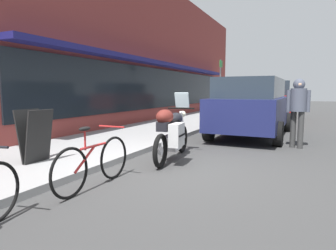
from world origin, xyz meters
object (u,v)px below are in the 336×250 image
at_px(pedestrian_walking, 298,104).
at_px(sandwich_board_sign, 35,136).
at_px(parking_sign_pole, 220,84).
at_px(touring_motorcycle, 172,132).
at_px(parked_bicycle, 94,163).
at_px(parked_minivan, 252,106).
at_px(parked_car_down_block, 271,99).

xyz_separation_m(pedestrian_walking, sandwich_board_sign, (-4.21, 4.34, -0.49)).
height_order(pedestrian_walking, parking_sign_pole, parking_sign_pole).
xyz_separation_m(touring_motorcycle, parking_sign_pole, (8.59, 1.34, 1.15)).
bearing_deg(sandwich_board_sign, parked_bicycle, -104.10).
bearing_deg(sandwich_board_sign, parked_minivan, -27.41).
relative_size(parking_sign_pole, parked_car_down_block, 0.61).
xyz_separation_m(pedestrian_walking, parked_car_down_block, (8.18, 1.50, -0.11)).
relative_size(parked_minivan, sandwich_board_sign, 4.87).
relative_size(touring_motorcycle, parked_minivan, 0.45).
bearing_deg(pedestrian_walking, touring_motorcycle, 138.84).
xyz_separation_m(touring_motorcycle, parked_minivan, (4.14, -0.92, 0.35)).
height_order(touring_motorcycle, parked_minivan, parked_minivan).
distance_m(sandwich_board_sign, parking_sign_pole, 10.29).
bearing_deg(parked_car_down_block, parking_sign_pole, 136.06).
bearing_deg(touring_motorcycle, parked_car_down_block, -4.10).
bearing_deg(touring_motorcycle, sandwich_board_sign, 127.94).
bearing_deg(parked_minivan, parked_bicycle, 168.37).
height_order(touring_motorcycle, parking_sign_pole, parking_sign_pole).
height_order(touring_motorcycle, parked_car_down_block, parked_car_down_block).
bearing_deg(sandwich_board_sign, pedestrian_walking, -45.86).
relative_size(pedestrian_walking, parked_car_down_block, 0.38).
distance_m(parked_minivan, parked_car_down_block, 6.65).
bearing_deg(touring_motorcycle, parked_bicycle, 170.08).
distance_m(parked_bicycle, parking_sign_pole, 10.77).
height_order(parked_minivan, parking_sign_pole, parking_sign_pole).
distance_m(touring_motorcycle, parked_minivan, 4.26).
height_order(touring_motorcycle, sandwich_board_sign, touring_motorcycle).
relative_size(parked_minivan, pedestrian_walking, 2.74).
distance_m(touring_motorcycle, sandwich_board_sign, 2.62).
height_order(sandwich_board_sign, parked_car_down_block, parked_car_down_block).
relative_size(sandwich_board_sign, parked_car_down_block, 0.21).
height_order(parked_bicycle, parked_car_down_block, parked_car_down_block).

